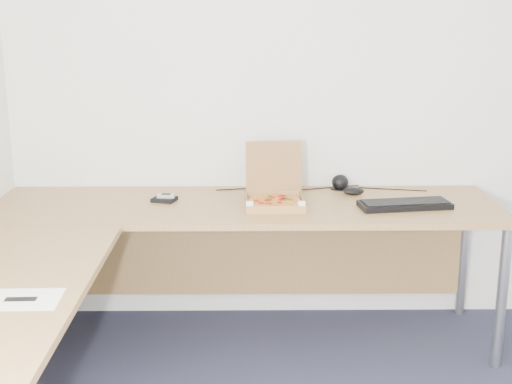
{
  "coord_description": "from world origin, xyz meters",
  "views": [
    {
      "loc": [
        -0.48,
        -1.92,
        1.66
      ],
      "look_at": [
        -0.45,
        1.28,
        0.82
      ],
      "focal_mm": 49.04,
      "sensor_mm": 36.0,
      "label": 1
    }
  ],
  "objects_px": {
    "desk": "(171,237)",
    "pizza_box": "(275,198)",
    "keyboard": "(405,205)",
    "wallet": "(164,199)",
    "drinking_glass": "(279,182)"
  },
  "relations": [
    {
      "from": "desk",
      "to": "wallet",
      "type": "relative_size",
      "value": 22.58
    },
    {
      "from": "desk",
      "to": "pizza_box",
      "type": "distance_m",
      "value": 0.61
    },
    {
      "from": "desk",
      "to": "keyboard",
      "type": "bearing_deg",
      "value": 17.51
    },
    {
      "from": "pizza_box",
      "to": "wallet",
      "type": "height_order",
      "value": "pizza_box"
    },
    {
      "from": "pizza_box",
      "to": "drinking_glass",
      "type": "distance_m",
      "value": 0.25
    },
    {
      "from": "pizza_box",
      "to": "desk",
      "type": "bearing_deg",
      "value": -141.21
    },
    {
      "from": "drinking_glass",
      "to": "wallet",
      "type": "xyz_separation_m",
      "value": [
        -0.58,
        -0.17,
        -0.05
      ]
    },
    {
      "from": "drinking_glass",
      "to": "keyboard",
      "type": "bearing_deg",
      "value": -26.73
    },
    {
      "from": "pizza_box",
      "to": "wallet",
      "type": "xyz_separation_m",
      "value": [
        -0.55,
        0.08,
        -0.02
      ]
    },
    {
      "from": "desk",
      "to": "drinking_glass",
      "type": "relative_size",
      "value": 22.47
    },
    {
      "from": "keyboard",
      "to": "wallet",
      "type": "xyz_separation_m",
      "value": [
        -1.18,
        0.13,
        -0.0
      ]
    },
    {
      "from": "desk",
      "to": "drinking_glass",
      "type": "xyz_separation_m",
      "value": [
        0.5,
        0.65,
        0.09
      ]
    },
    {
      "from": "desk",
      "to": "pizza_box",
      "type": "relative_size",
      "value": 7.64
    },
    {
      "from": "keyboard",
      "to": "wallet",
      "type": "distance_m",
      "value": 1.18
    },
    {
      "from": "drinking_glass",
      "to": "keyboard",
      "type": "xyz_separation_m",
      "value": [
        0.6,
        -0.3,
        -0.04
      ]
    }
  ]
}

